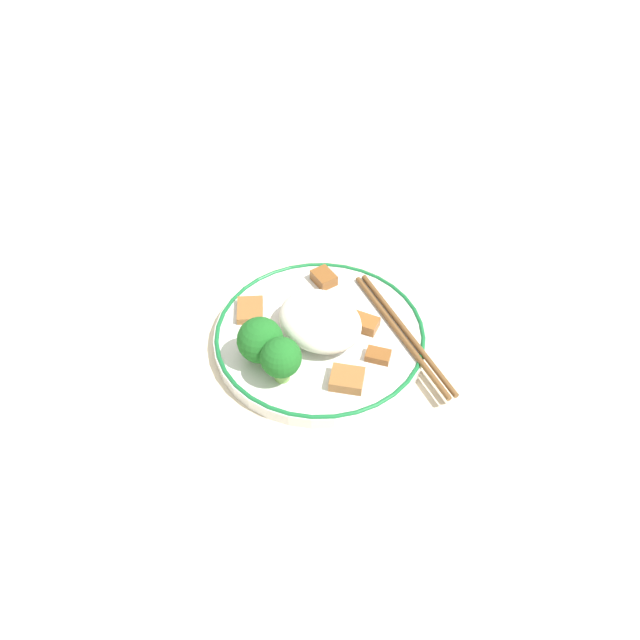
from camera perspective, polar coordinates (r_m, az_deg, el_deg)
ground_plane at (r=0.72m, az=0.00°, el=-1.96°), size 3.00×3.00×0.00m
plate at (r=0.71m, az=0.00°, el=-1.45°), size 0.24×0.24×0.02m
rice_mound at (r=0.69m, az=0.24°, el=0.10°), size 0.10×0.08×0.04m
broccoli_back_left at (r=0.66m, az=-5.49°, el=-1.87°), size 0.05×0.05×0.05m
broccoli_back_center at (r=0.64m, az=-3.59°, el=-3.52°), size 0.04×0.04×0.05m
meat_near_front at (r=0.71m, az=-2.04°, el=0.24°), size 0.03×0.03×0.01m
meat_near_left at (r=0.71m, az=3.88°, el=-0.25°), size 0.04×0.03×0.01m
meat_near_right at (r=0.68m, az=5.33°, el=-3.25°), size 0.03×0.03×0.01m
meat_near_back at (r=0.76m, az=0.35°, el=3.88°), size 0.03×0.03×0.01m
meat_on_rice_edge at (r=0.65m, az=2.48°, el=-5.42°), size 0.05×0.04×0.01m
meat_mid_left at (r=0.73m, az=-6.41°, el=0.92°), size 0.05×0.05×0.01m
chopsticks at (r=0.71m, az=7.58°, el=-1.12°), size 0.20×0.07×0.01m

